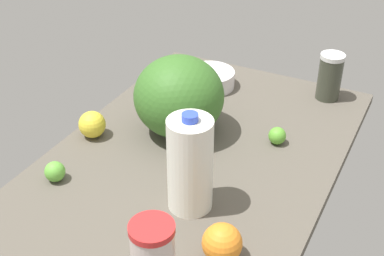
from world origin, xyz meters
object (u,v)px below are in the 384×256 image
Objects in this scene: lime_beside_bowl at (55,172)px; lemon_loose at (92,124)px; shaker_bottle at (330,76)px; watermelon at (179,96)px; lime_near_front at (277,136)px; mixing_bowl at (210,79)px; milk_jug at (190,164)px; tumbler_cup at (153,256)px; orange_far_back at (222,243)px.

lemon_loose is at bearing -170.37° from lime_beside_bowl.
shaker_bottle is 0.60× the size of watermelon.
watermelon reaches higher than lime_near_front.
watermelon is 3.29× the size of lemon_loose.
milk_jug is (58.36, 22.29, 9.50)cm from mixing_bowl.
mixing_bowl is at bearing -162.09° from tumbler_cup.
mixing_bowl is 88.71cm from tumbler_cup.
milk_jug is at bearing 69.88° from lemon_loose.
lime_beside_bowl is at bearing -11.79° from mixing_bowl.
shaker_bottle is 0.95× the size of tumbler_cup.
milk_jug is 20.64cm from orange_far_back.
orange_far_back is (27.24, 53.89, 0.46)cm from lemon_loose.
watermelon reaches higher than lime_beside_bowl.
tumbler_cup is at bearing -4.79° from lime_near_front.
watermelon reaches higher than tumbler_cup.
milk_jug is 43.05cm from lemon_loose.
lemon_loose is (-14.53, -39.66, -8.33)cm from milk_jug.
lime_near_front is (-7.10, 28.18, -9.38)cm from watermelon.
orange_far_back is at bearing -1.24° from shaker_bottle.
mixing_bowl is at bearing 168.21° from lime_beside_bowl.
shaker_bottle is at bearing 139.76° from watermelon.
mixing_bowl reaches higher than lime_beside_bowl.
milk_jug is at bearing -169.21° from tumbler_cup.
watermelon is at bearing -40.24° from shaker_bottle.
orange_far_back reaches higher than mixing_bowl.
watermelon reaches higher than shaker_bottle.
watermelon is 1.60× the size of tumbler_cup.
watermelon reaches higher than mixing_bowl.
watermelon is (-28.37, -18.11, -0.39)cm from milk_jug.
milk_jug reaches higher than shaker_bottle.
milk_jug is at bearing 101.30° from lime_beside_bowl.
tumbler_cup is at bearing 65.43° from lime_beside_bowl.
tumbler_cup is at bearing 17.91° from mixing_bowl.
watermelon is (29.99, 4.18, 9.10)cm from mixing_bowl.
lemon_loose is (-40.41, -44.59, -4.29)cm from tumbler_cup.
watermelon reaches higher than orange_far_back.
mixing_bowl is 47.17cm from lemon_loose.
lime_near_front is at bearing 164.15° from milk_jug.
lime_beside_bowl is at bearing -26.67° from watermelon.
lime_beside_bowl is at bearing -34.41° from shaker_bottle.
shaker_bottle is at bearing 134.22° from lemon_loose.
lemon_loose is (20.95, -49.73, 1.44)cm from lime_near_front.
orange_far_back is (81.39, -1.76, -3.43)cm from shaker_bottle.
lime_near_front is at bearing -175.06° from orange_far_back.
tumbler_cup reaches higher than lime_near_front.
shaker_bottle is 92.10cm from lime_beside_bowl.
tumbler_cup is 2.06× the size of lemon_loose.
milk_jug is at bearing -13.11° from shaker_bottle.
milk_jug is 38.15cm from lime_near_front.
lemon_loose is (54.15, -55.65, -3.89)cm from shaker_bottle.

